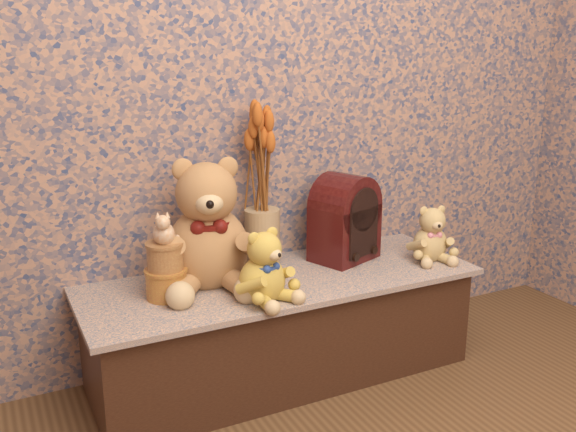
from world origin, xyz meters
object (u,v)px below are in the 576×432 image
cat_figurine (163,226)px  teddy_medium (262,262)px  cathedral_radio (345,217)px  teddy_large (207,217)px  teddy_small (431,231)px  ceramic_vase (262,238)px  biscuit_tin_lower (166,284)px

cat_figurine → teddy_medium: bearing=-12.7°
cathedral_radio → cat_figurine: (-0.72, -0.07, 0.08)m
teddy_large → cathedral_radio: 0.56m
teddy_medium → teddy_small: (0.74, 0.08, -0.01)m
cat_figurine → teddy_small: bearing=12.4°
teddy_large → teddy_medium: bearing=-50.6°
teddy_large → ceramic_vase: 0.28m
cathedral_radio → teddy_small: bearing=-47.6°
biscuit_tin_lower → cat_figurine: bearing=0.0°
cathedral_radio → ceramic_vase: bearing=147.5°
teddy_large → biscuit_tin_lower: 0.26m
teddy_small → biscuit_tin_lower: 1.02m
teddy_medium → teddy_small: 0.75m
teddy_large → biscuit_tin_lower: teddy_large is taller
teddy_large → ceramic_vase: teddy_large is taller
teddy_medium → cathedral_radio: size_ratio=0.77×
cathedral_radio → teddy_medium: bearing=-173.6°
biscuit_tin_lower → teddy_large: bearing=21.8°
biscuit_tin_lower → ceramic_vase: bearing=18.9°
teddy_small → cathedral_radio: cathedral_radio is taller
cathedral_radio → biscuit_tin_lower: size_ratio=2.52×
teddy_medium → cathedral_radio: cathedral_radio is taller
teddy_small → cat_figurine: (-1.02, 0.08, 0.13)m
teddy_medium → teddy_small: bearing=-13.9°
teddy_small → teddy_medium: bearing=-159.9°
teddy_large → cathedral_radio: bearing=14.8°
teddy_small → cathedral_radio: size_ratio=0.69×
teddy_small → cat_figurine: cat_figurine is taller
teddy_large → ceramic_vase: size_ratio=2.18×
teddy_large → cathedral_radio: size_ratio=1.43×
biscuit_tin_lower → teddy_medium: bearing=-29.5°
teddy_small → ceramic_vase: teddy_small is taller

